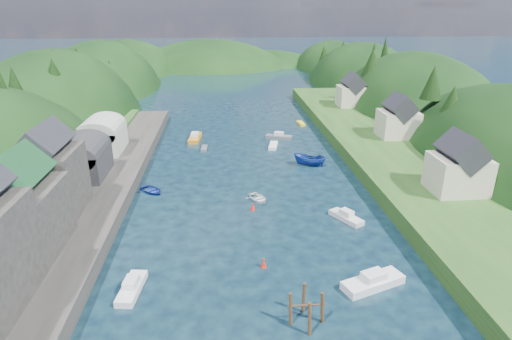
{
  "coord_description": "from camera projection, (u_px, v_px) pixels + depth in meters",
  "views": [
    {
      "loc": [
        -4.58,
        -29.53,
        26.41
      ],
      "look_at": [
        0.0,
        28.0,
        4.0
      ],
      "focal_mm": 30.0,
      "sensor_mm": 36.0,
      "label": 1
    }
  ],
  "objects": [
    {
      "name": "terrace_left_grass",
      "position": [
        13.0,
        221.0,
        53.18
      ],
      "size": [
        12.0,
        110.0,
        2.5
      ],
      "primitive_type": "cube",
      "color": "#234719",
      "rests_on": "ground"
    },
    {
      "name": "ground",
      "position": [
        247.0,
        149.0,
        83.8
      ],
      "size": [
        600.0,
        600.0,
        0.0
      ],
      "primitive_type": "plane",
      "color": "black",
      "rests_on": "ground"
    },
    {
      "name": "hillside_left",
      "position": [
        62.0,
        152.0,
        106.61
      ],
      "size": [
        44.0,
        245.56,
        52.0
      ],
      "color": "black",
      "rests_on": "ground"
    },
    {
      "name": "hill_trees",
      "position": [
        245.0,
        79.0,
        93.52
      ],
      "size": [
        92.4,
        148.05,
        12.84
      ],
      "color": "black",
      "rests_on": "ground"
    },
    {
      "name": "piling_cluster_far",
      "position": [
        307.0,
        311.0,
        37.5
      ],
      "size": [
        3.38,
        3.14,
        3.78
      ],
      "color": "#382314",
      "rests_on": "ground"
    },
    {
      "name": "terrace_right",
      "position": [
        391.0,
        156.0,
        75.92
      ],
      "size": [
        16.0,
        120.0,
        2.4
      ],
      "primitive_type": "cube",
      "color": "#234719",
      "rests_on": "ground"
    },
    {
      "name": "boat_sheds",
      "position": [
        92.0,
        143.0,
        69.75
      ],
      "size": [
        7.0,
        21.0,
        7.5
      ],
      "color": "#2D2D30",
      "rests_on": "quay_left"
    },
    {
      "name": "channel_buoy_near",
      "position": [
        264.0,
        263.0,
        45.86
      ],
      "size": [
        0.7,
        0.7,
        1.1
      ],
      "color": "red",
      "rests_on": "ground"
    },
    {
      "name": "right_bank_cottages",
      "position": [
        392.0,
        119.0,
        82.21
      ],
      "size": [
        9.0,
        59.24,
        8.41
      ],
      "color": "beige",
      "rests_on": "terrace_right"
    },
    {
      "name": "hillside_right",
      "position": [
        411.0,
        141.0,
        113.04
      ],
      "size": [
        36.0,
        245.56,
        48.0
      ],
      "color": "black",
      "rests_on": "ground"
    },
    {
      "name": "moored_boats",
      "position": [
        243.0,
        221.0,
        54.32
      ],
      "size": [
        33.48,
        82.34,
        2.44
      ],
      "color": "silver",
      "rests_on": "ground"
    },
    {
      "name": "quay_left",
      "position": [
        71.0,
        221.0,
        53.78
      ],
      "size": [
        12.0,
        110.0,
        2.0
      ],
      "primitive_type": "cube",
      "color": "#2D2B28",
      "rests_on": "ground"
    },
    {
      "name": "far_hills",
      "position": [
        234.0,
        88.0,
        203.03
      ],
      "size": [
        103.0,
        68.0,
        44.0
      ],
      "color": "black",
      "rests_on": "ground"
    },
    {
      "name": "channel_buoy_far",
      "position": [
        253.0,
        207.0,
        58.6
      ],
      "size": [
        0.7,
        0.7,
        1.1
      ],
      "color": "red",
      "rests_on": "ground"
    }
  ]
}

